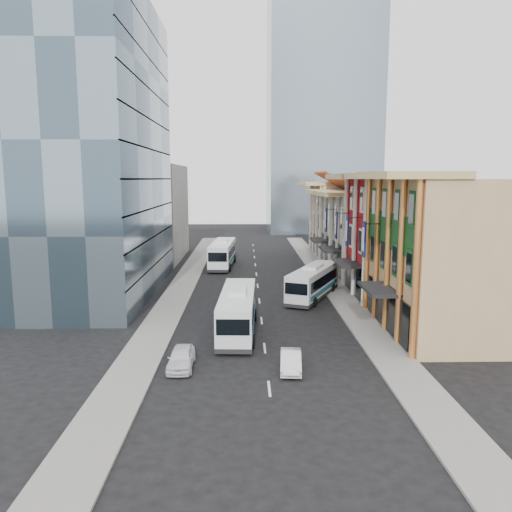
{
  "coord_description": "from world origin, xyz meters",
  "views": [
    {
      "loc": [
        -1.33,
        -33.32,
        12.03
      ],
      "look_at": [
        -0.27,
        17.92,
        4.06
      ],
      "focal_mm": 35.0,
      "sensor_mm": 36.0,
      "label": 1
    }
  ],
  "objects_px": {
    "shophouse_tan": "(441,256)",
    "office_tower": "(92,149)",
    "sedan_left": "(181,358)",
    "bus_left_far": "(223,253)",
    "sedan_right": "(291,361)",
    "bus_right": "(313,281)",
    "bus_left_near": "(237,310)"
  },
  "relations": [
    {
      "from": "sedan_right",
      "to": "bus_left_far",
      "type": "bearing_deg",
      "value": 103.43
    },
    {
      "from": "bus_left_near",
      "to": "sedan_left",
      "type": "height_order",
      "value": "bus_left_near"
    },
    {
      "from": "bus_right",
      "to": "sedan_left",
      "type": "distance_m",
      "value": 21.81
    },
    {
      "from": "bus_left_far",
      "to": "sedan_right",
      "type": "height_order",
      "value": "bus_left_far"
    },
    {
      "from": "shophouse_tan",
      "to": "office_tower",
      "type": "height_order",
      "value": "office_tower"
    },
    {
      "from": "bus_left_near",
      "to": "bus_right",
      "type": "xyz_separation_m",
      "value": [
        7.5,
        11.4,
        -0.08
      ]
    },
    {
      "from": "sedan_left",
      "to": "sedan_right",
      "type": "height_order",
      "value": "sedan_left"
    },
    {
      "from": "office_tower",
      "to": "sedan_left",
      "type": "bearing_deg",
      "value": -62.07
    },
    {
      "from": "shophouse_tan",
      "to": "bus_right",
      "type": "distance_m",
      "value": 14.63
    },
    {
      "from": "shophouse_tan",
      "to": "sedan_right",
      "type": "height_order",
      "value": "shophouse_tan"
    },
    {
      "from": "office_tower",
      "to": "sedan_right",
      "type": "distance_m",
      "value": 32.28
    },
    {
      "from": "bus_left_near",
      "to": "sedan_right",
      "type": "xyz_separation_m",
      "value": [
        3.5,
        -7.91,
        -1.19
      ]
    },
    {
      "from": "office_tower",
      "to": "bus_right",
      "type": "distance_m",
      "value": 26.29
    },
    {
      "from": "bus_right",
      "to": "sedan_left",
      "type": "height_order",
      "value": "bus_right"
    },
    {
      "from": "bus_left_near",
      "to": "office_tower",
      "type": "bearing_deg",
      "value": 138.63
    },
    {
      "from": "bus_left_far",
      "to": "sedan_left",
      "type": "relative_size",
      "value": 2.97
    },
    {
      "from": "shophouse_tan",
      "to": "sedan_right",
      "type": "bearing_deg",
      "value": -146.73
    },
    {
      "from": "sedan_left",
      "to": "bus_left_far",
      "type": "bearing_deg",
      "value": 88.46
    },
    {
      "from": "bus_left_far",
      "to": "sedan_left",
      "type": "height_order",
      "value": "bus_left_far"
    },
    {
      "from": "shophouse_tan",
      "to": "bus_right",
      "type": "xyz_separation_m",
      "value": [
        -8.5,
        11.11,
        -4.28
      ]
    },
    {
      "from": "sedan_left",
      "to": "office_tower",
      "type": "bearing_deg",
      "value": 117.84
    },
    {
      "from": "shophouse_tan",
      "to": "sedan_left",
      "type": "relative_size",
      "value": 3.52
    },
    {
      "from": "shophouse_tan",
      "to": "bus_left_near",
      "type": "xyz_separation_m",
      "value": [
        -16.0,
        -0.29,
        -4.2
      ]
    },
    {
      "from": "shophouse_tan",
      "to": "office_tower",
      "type": "distance_m",
      "value": 35.19
    },
    {
      "from": "office_tower",
      "to": "bus_right",
      "type": "relative_size",
      "value": 2.8
    },
    {
      "from": "shophouse_tan",
      "to": "bus_left_far",
      "type": "height_order",
      "value": "shophouse_tan"
    },
    {
      "from": "shophouse_tan",
      "to": "sedan_right",
      "type": "xyz_separation_m",
      "value": [
        -12.5,
        -8.2,
        -5.39
      ]
    },
    {
      "from": "shophouse_tan",
      "to": "sedan_left",
      "type": "distance_m",
      "value": 21.63
    },
    {
      "from": "sedan_left",
      "to": "sedan_right",
      "type": "relative_size",
      "value": 1.07
    },
    {
      "from": "office_tower",
      "to": "bus_left_far",
      "type": "xyz_separation_m",
      "value": [
        12.45,
        15.73,
        -13.11
      ]
    },
    {
      "from": "bus_left_far",
      "to": "sedan_left",
      "type": "bearing_deg",
      "value": -87.9
    },
    {
      "from": "bus_right",
      "to": "bus_left_far",
      "type": "bearing_deg",
      "value": 142.96
    }
  ]
}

